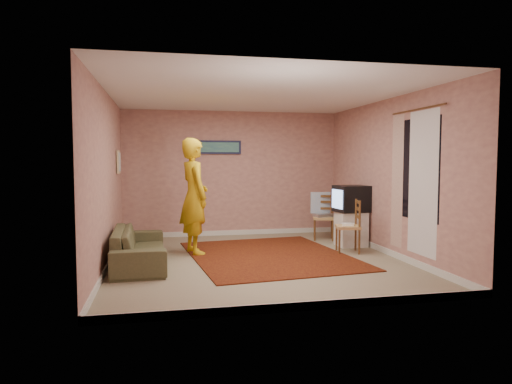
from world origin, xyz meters
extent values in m
plane|color=gray|center=(0.00, 0.00, 0.00)|extent=(5.00, 5.00, 0.00)
cube|color=tan|center=(0.00, 2.50, 1.30)|extent=(4.50, 0.02, 2.60)
cube|color=tan|center=(0.00, -2.50, 1.30)|extent=(4.50, 0.02, 2.60)
cube|color=tan|center=(-2.25, 0.00, 1.30)|extent=(0.02, 5.00, 2.60)
cube|color=tan|center=(2.25, 0.00, 1.30)|extent=(0.02, 5.00, 2.60)
cube|color=white|center=(0.00, 0.00, 2.60)|extent=(4.50, 5.00, 0.02)
cube|color=silver|center=(0.00, 2.49, 0.05)|extent=(4.50, 0.02, 0.10)
cube|color=silver|center=(0.00, -2.49, 0.05)|extent=(4.50, 0.02, 0.10)
cube|color=silver|center=(-2.24, 0.00, 0.05)|extent=(0.02, 5.00, 0.10)
cube|color=silver|center=(2.24, 0.00, 0.05)|extent=(0.02, 5.00, 0.10)
cube|color=black|center=(2.24, -0.90, 1.45)|extent=(0.01, 1.10, 1.50)
cube|color=white|center=(2.23, -1.05, 1.25)|extent=(0.01, 0.75, 2.10)
cube|color=beige|center=(2.21, -0.35, 1.25)|extent=(0.01, 0.35, 2.10)
cylinder|color=brown|center=(2.20, -0.90, 2.32)|extent=(0.02, 1.40, 0.02)
cube|color=#141737|center=(-0.30, 2.47, 1.85)|extent=(0.95, 0.03, 0.28)
cube|color=#2C587A|center=(-0.30, 2.45, 1.85)|extent=(0.86, 0.01, 0.20)
cube|color=beige|center=(-2.22, 1.60, 1.55)|extent=(0.03, 0.38, 0.42)
cube|color=silver|center=(-2.20, 1.60, 1.55)|extent=(0.01, 0.30, 0.34)
cube|color=black|center=(0.27, 0.28, 0.01)|extent=(2.78, 3.33, 0.02)
cube|color=silver|center=(1.95, 0.82, 0.32)|extent=(0.50, 0.45, 0.63)
cube|color=black|center=(1.95, 0.82, 0.88)|extent=(0.60, 0.55, 0.48)
cube|color=#8CB2F2|center=(1.67, 0.80, 0.88)|extent=(0.05, 0.40, 0.34)
cube|color=tan|center=(1.69, 1.56, 0.43)|extent=(0.50, 0.49, 0.05)
cube|color=brown|center=(1.69, 1.56, 0.67)|extent=(0.40, 0.16, 0.46)
cube|color=#B7B7BC|center=(1.69, 1.56, 0.49)|extent=(0.40, 0.31, 0.06)
cube|color=#90BBEC|center=(1.69, 1.75, 0.72)|extent=(0.41, 0.05, 0.43)
cube|color=tan|center=(1.66, 0.28, 0.44)|extent=(0.48, 0.49, 0.05)
cube|color=brown|center=(1.66, 0.28, 0.67)|extent=(0.14, 0.41, 0.47)
cube|color=white|center=(1.66, 0.28, 0.48)|extent=(0.23, 0.19, 0.04)
imported|color=brown|center=(-1.80, 0.00, 0.28)|extent=(0.81, 1.94, 0.56)
imported|color=gold|center=(-0.93, 0.71, 0.98)|extent=(0.65, 0.81, 1.95)
camera|label=1|loc=(-1.44, -6.99, 1.58)|focal=32.00mm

